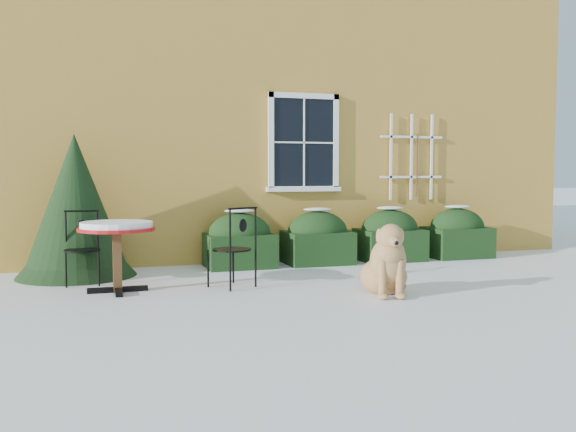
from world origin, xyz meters
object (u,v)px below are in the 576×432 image
object	(u,v)px
patio_chair_far	(82,247)
dog	(387,265)
evergreen_shrub	(76,219)
bistro_table	(117,234)
patio_chair_near	(234,247)

from	to	relation	value
patio_chair_far	dog	size ratio (longest dim) A/B	1.01
evergreen_shrub	bistro_table	xyz separation A→B (m)	(0.49, -1.43, -0.09)
evergreen_shrub	patio_chair_far	bearing A→B (deg)	-83.34
bistro_table	patio_chair_near	size ratio (longest dim) A/B	0.90
patio_chair_near	patio_chair_far	xyz separation A→B (m)	(-1.86, 0.88, -0.03)
evergreen_shrub	bistro_table	world-z (taller)	evergreen_shrub
patio_chair_far	dog	xyz separation A→B (m)	(3.50, -1.95, -0.12)
bistro_table	dog	bearing A→B (deg)	-21.37
bistro_table	patio_chair_far	xyz separation A→B (m)	(-0.41, 0.75, -0.24)
patio_chair_far	dog	distance (m)	4.01
dog	patio_chair_near	bearing A→B (deg)	158.84
evergreen_shrub	patio_chair_far	world-z (taller)	evergreen_shrub
patio_chair_near	evergreen_shrub	bearing A→B (deg)	-67.55
patio_chair_far	patio_chair_near	bearing A→B (deg)	-25.24
evergreen_shrub	patio_chair_near	bearing A→B (deg)	-38.78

